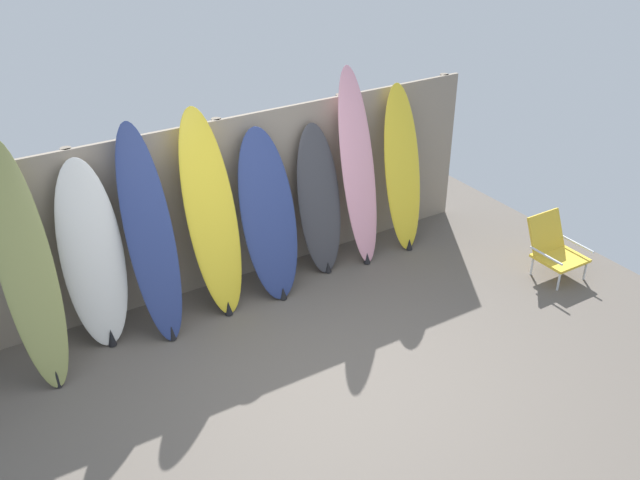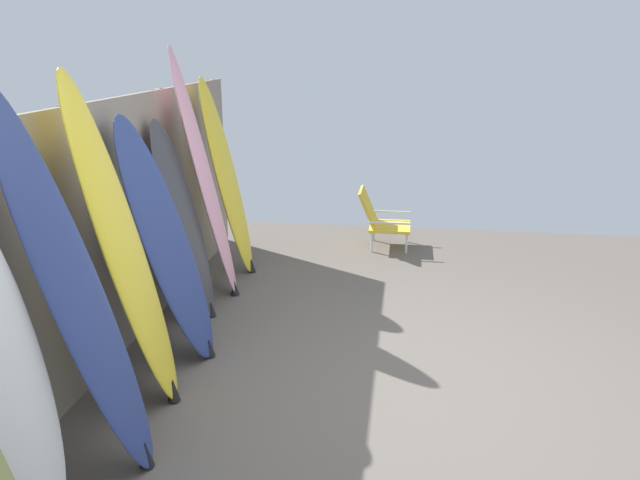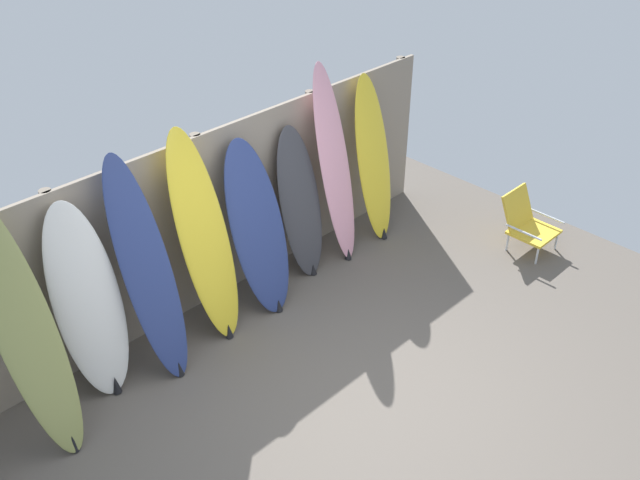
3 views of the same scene
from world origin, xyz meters
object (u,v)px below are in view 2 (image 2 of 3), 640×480
(surfboard_navy_2, at_px, (76,292))
(surfboard_yellow_7, at_px, (227,179))
(surfboard_navy_4, at_px, (167,242))
(beach_chair, at_px, (380,218))
(surfboard_yellow_3, at_px, (123,247))
(surfboard_pink_6, at_px, (205,177))
(surfboard_charcoal_5, at_px, (184,223))

(surfboard_navy_2, distance_m, surfboard_yellow_7, 2.98)
(surfboard_navy_2, relative_size, surfboard_navy_4, 1.16)
(surfboard_navy_2, distance_m, surfboard_navy_4, 1.24)
(surfboard_navy_2, height_order, beach_chair, surfboard_navy_2)
(surfboard_yellow_7, height_order, beach_chair, surfboard_yellow_7)
(surfboard_yellow_3, bearing_deg, surfboard_pink_6, 2.25)
(surfboard_yellow_3, distance_m, surfboard_navy_4, 0.62)
(surfboard_charcoal_5, bearing_deg, surfboard_yellow_7, -2.58)
(surfboard_navy_4, bearing_deg, surfboard_yellow_7, 2.46)
(surfboard_yellow_7, bearing_deg, surfboard_charcoal_5, 177.42)
(surfboard_navy_4, bearing_deg, surfboard_yellow_3, 177.78)
(surfboard_navy_2, xyz_separation_m, surfboard_charcoal_5, (1.91, 0.15, -0.19))
(surfboard_yellow_7, distance_m, beach_chair, 1.84)
(surfboard_yellow_3, xyz_separation_m, surfboard_yellow_7, (2.34, 0.05, -0.08))
(surfboard_navy_2, xyz_separation_m, surfboard_pink_6, (2.38, 0.11, 0.08))
(surfboard_yellow_3, height_order, surfboard_navy_4, surfboard_yellow_3)
(surfboard_navy_4, distance_m, surfboard_yellow_7, 1.75)
(surfboard_pink_6, xyz_separation_m, surfboard_yellow_7, (0.59, -0.02, -0.14))
(surfboard_navy_2, relative_size, beach_chair, 3.11)
(beach_chair, bearing_deg, surfboard_charcoal_5, 123.43)
(surfboard_navy_4, relative_size, surfboard_charcoal_5, 1.07)
(surfboard_pink_6, height_order, beach_chair, surfboard_pink_6)
(surfboard_pink_6, relative_size, surfboard_yellow_7, 1.15)
(surfboard_navy_2, distance_m, surfboard_charcoal_5, 1.92)
(surfboard_navy_2, bearing_deg, beach_chair, -18.35)
(surfboard_navy_2, relative_size, surfboard_charcoal_5, 1.24)
(surfboard_navy_4, xyz_separation_m, surfboard_pink_6, (1.15, 0.09, 0.21))
(surfboard_yellow_7, bearing_deg, surfboard_yellow_3, -178.73)
(surfboard_yellow_7, bearing_deg, beach_chair, -54.68)
(surfboard_yellow_3, relative_size, surfboard_pink_6, 0.95)
(surfboard_yellow_7, xyz_separation_m, beach_chair, (1.00, -1.42, -0.61))
(surfboard_yellow_7, bearing_deg, surfboard_navy_2, -178.13)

